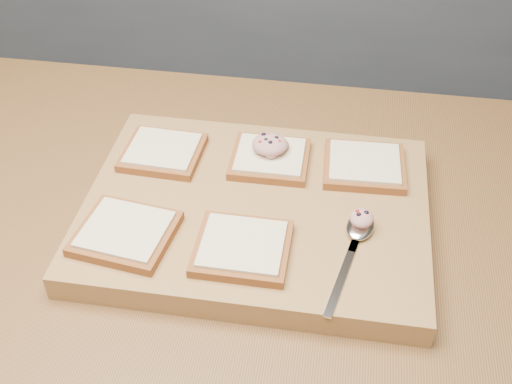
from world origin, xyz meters
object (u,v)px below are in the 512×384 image
at_px(tuna_salad_dollop, 270,144).
at_px(spoon, 358,233).
at_px(bread_far_center, 270,158).
at_px(cutting_board, 256,212).

height_order(tuna_salad_dollop, spoon, tuna_salad_dollop).
distance_m(bread_far_center, spoon, 0.20).
bearing_deg(tuna_salad_dollop, bread_far_center, -79.04).
height_order(cutting_board, bread_far_center, bread_far_center).
xyz_separation_m(cutting_board, bread_far_center, (0.01, 0.09, 0.03)).
bearing_deg(cutting_board, tuna_salad_dollop, 86.94).
distance_m(tuna_salad_dollop, spoon, 0.20).
bearing_deg(cutting_board, bread_far_center, 85.85).
height_order(cutting_board, spoon, spoon).
bearing_deg(bread_far_center, tuna_salad_dollop, 100.96).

